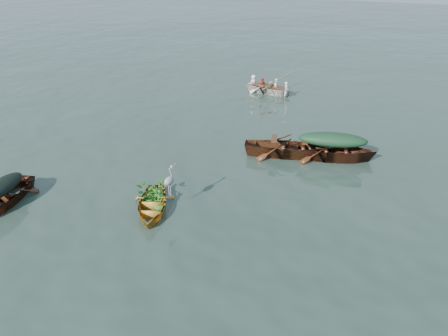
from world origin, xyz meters
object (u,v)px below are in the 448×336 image
(open_wooden_boat, at_px, (288,156))
(rowed_boat, at_px, (269,94))
(dark_covered_boat, at_px, (5,204))
(yellow_dinghy, at_px, (152,211))
(green_tarp_boat, at_px, (331,159))
(heron, at_px, (169,185))

(open_wooden_boat, distance_m, rowed_boat, 8.25)
(dark_covered_boat, distance_m, rowed_boat, 14.91)
(yellow_dinghy, bearing_deg, rowed_boat, 67.67)
(green_tarp_boat, distance_m, rowed_boat, 8.66)
(dark_covered_boat, relative_size, open_wooden_boat, 0.76)
(dark_covered_boat, height_order, green_tarp_boat, green_tarp_boat)
(yellow_dinghy, height_order, rowed_boat, rowed_boat)
(open_wooden_boat, height_order, rowed_boat, open_wooden_boat)
(green_tarp_boat, relative_size, open_wooden_boat, 0.98)
(green_tarp_boat, bearing_deg, yellow_dinghy, 131.59)
(yellow_dinghy, bearing_deg, open_wooden_boat, 39.25)
(open_wooden_boat, relative_size, heron, 4.97)
(dark_covered_boat, relative_size, rowed_boat, 0.91)
(dark_covered_boat, height_order, open_wooden_boat, open_wooden_boat)
(open_wooden_boat, bearing_deg, yellow_dinghy, 139.53)
(green_tarp_boat, height_order, rowed_boat, green_tarp_boat)
(dark_covered_boat, distance_m, heron, 5.16)
(green_tarp_boat, distance_m, open_wooden_boat, 1.56)
(yellow_dinghy, bearing_deg, green_tarp_boat, 29.32)
(green_tarp_boat, distance_m, heron, 6.64)
(yellow_dinghy, relative_size, heron, 3.10)
(green_tarp_boat, height_order, open_wooden_boat, open_wooden_boat)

